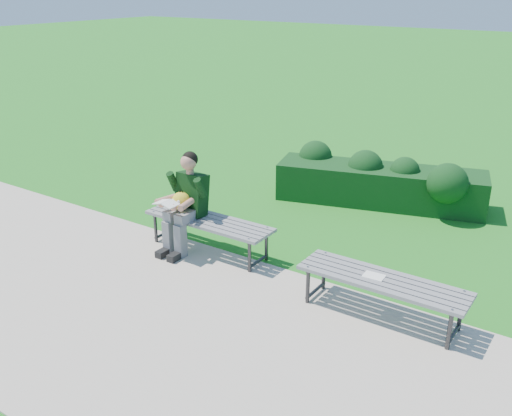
# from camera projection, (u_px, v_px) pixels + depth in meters

# --- Properties ---
(ground) EXTENTS (80.00, 80.00, 0.00)m
(ground) POSITION_uv_depth(u_px,v_px,m) (246.00, 258.00, 7.44)
(ground) COLOR #126613
(ground) RESTS_ON ground
(walkway) EXTENTS (30.00, 3.50, 0.02)m
(walkway) POSITION_uv_depth(u_px,v_px,m) (152.00, 319.00, 6.08)
(walkway) COLOR beige
(walkway) RESTS_ON ground
(hedge) EXTENTS (3.36, 1.67, 0.87)m
(hedge) POSITION_uv_depth(u_px,v_px,m) (380.00, 181.00, 9.15)
(hedge) COLOR #1B4314
(hedge) RESTS_ON ground
(bench_left) EXTENTS (1.80, 0.50, 0.46)m
(bench_left) POSITION_uv_depth(u_px,v_px,m) (209.00, 223.00, 7.46)
(bench_left) COLOR gray
(bench_left) RESTS_ON walkway
(bench_right) EXTENTS (1.80, 0.50, 0.46)m
(bench_right) POSITION_uv_depth(u_px,v_px,m) (382.00, 283.00, 5.97)
(bench_right) COLOR gray
(bench_right) RESTS_ON walkway
(seated_boy) EXTENTS (0.56, 0.76, 1.31)m
(seated_boy) POSITION_uv_depth(u_px,v_px,m) (185.00, 200.00, 7.43)
(seated_boy) COLOR slate
(seated_boy) RESTS_ON walkway
(paper_sheet) EXTENTS (0.23, 0.17, 0.01)m
(paper_sheet) POSITION_uv_depth(u_px,v_px,m) (374.00, 276.00, 6.01)
(paper_sheet) COLOR white
(paper_sheet) RESTS_ON bench_right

